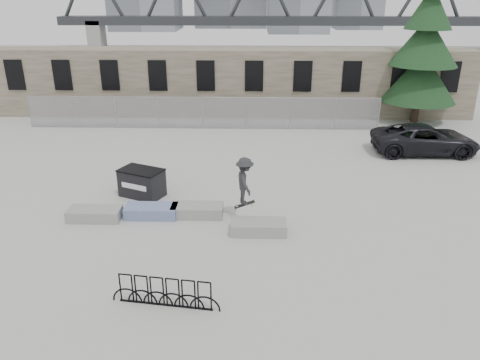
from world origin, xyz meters
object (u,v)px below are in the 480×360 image
planter_offset (259,227)px  suv (425,139)px  dumpster (142,183)px  bike_rack (165,292)px  spruce_tree (424,49)px  skateboarder (245,181)px  planter_center_left (151,211)px  planter_far_left (95,214)px  planter_center_right (197,210)px

planter_offset → suv: 12.88m
dumpster → bike_rack: 7.81m
bike_rack → spruce_tree: spruce_tree is taller
skateboarder → planter_center_left: bearing=70.5°
planter_center_left → spruce_tree: spruce_tree is taller
planter_far_left → spruce_tree: size_ratio=0.17×
spruce_tree → suv: (-1.55, -6.46, -3.97)m
dumpster → spruce_tree: 20.32m
planter_far_left → bike_rack: 6.35m
dumpster → planter_center_left: bearing=-44.2°
planter_center_left → bike_rack: bike_rack is taller
planter_center_left → planter_center_right: same height
planter_offset → bike_rack: size_ratio=0.64×
spruce_tree → skateboarder: (-11.06, -14.81, -3.08)m
planter_center_right → bike_rack: bearing=-92.6°
planter_offset → bike_rack: (-2.63, -4.30, 0.20)m
suv → skateboarder: (-9.51, -8.35, 0.89)m
planter_center_left → planter_offset: size_ratio=1.00×
bike_rack → planter_center_right: bearing=87.4°
dumpster → planter_far_left: bearing=-96.7°
spruce_tree → dumpster: bearing=-141.0°
spruce_tree → skateboarder: size_ratio=5.81×
bike_rack → spruce_tree: 24.31m
planter_center_right → planter_center_left: bearing=-176.0°
planter_offset → planter_center_left: bearing=163.9°
planter_far_left → dumpster: (1.34, 2.26, 0.36)m
planter_offset → skateboarder: 1.74m
planter_center_left → dumpster: size_ratio=0.95×
dumpster → bike_rack: dumpster is taller
planter_center_right → spruce_tree: 19.82m
bike_rack → spruce_tree: size_ratio=0.27×
planter_center_right → suv: (11.37, 7.89, 0.53)m
dumpster → skateboarder: 5.08m
planter_offset → bike_rack: bearing=-121.5°
planter_offset → suv: (8.99, 9.22, 0.53)m
planter_center_right → planter_offset: bearing=-29.1°
planter_far_left → planter_offset: (6.27, -0.90, 0.00)m
planter_far_left → spruce_tree: spruce_tree is taller
planter_center_left → planter_center_right: 1.77m
dumpster → bike_rack: bearing=-48.9°
planter_center_right → skateboarder: bearing=-13.8°
spruce_tree → bike_rack: bearing=-123.4°
spruce_tree → suv: bearing=-103.4°
planter_far_left → suv: size_ratio=0.36×
planter_far_left → suv: bearing=28.6°
planter_center_left → suv: size_ratio=0.36×
planter_center_left → skateboarder: skateboarder is taller
dumpster → suv: 15.18m
planter_center_left → planter_center_right: size_ratio=1.00×
planter_center_left → spruce_tree: bearing=44.6°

